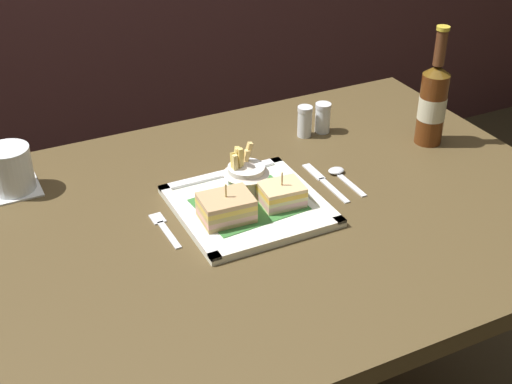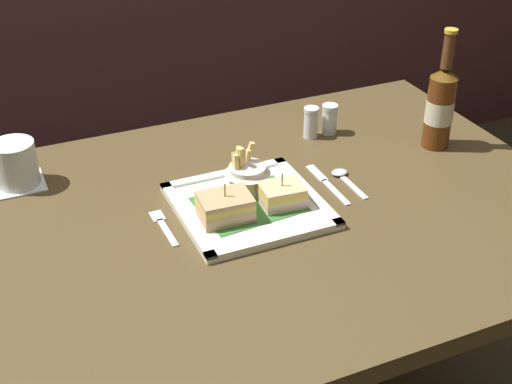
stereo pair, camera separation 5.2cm
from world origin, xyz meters
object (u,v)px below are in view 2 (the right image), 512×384
square_plate (249,206)px  sandwich_half_left (225,207)px  fork (163,226)px  fries_cup (247,173)px  spoon (343,176)px  salt_shaker (311,124)px  beer_bottle (440,105)px  dining_table (263,265)px  water_glass (16,166)px  sandwich_half_right (282,195)px  pepper_shaker (329,121)px  knife (327,183)px

square_plate → sandwich_half_left: size_ratio=2.71×
fork → fries_cup: bearing=12.5°
spoon → salt_shaker: bearing=82.7°
sandwich_half_left → beer_bottle: beer_bottle is taller
fries_cup → salt_shaker: size_ratio=1.34×
sandwich_half_left → dining_table: bearing=6.5°
dining_table → salt_shaker: bearing=46.6°
square_plate → dining_table: bearing=-33.0°
sandwich_half_left → water_glass: size_ratio=1.10×
beer_bottle → fork: bearing=-174.2°
fork → square_plate: bearing=-2.6°
dining_table → fork: fork is taller
sandwich_half_right → salt_shaker: sandwich_half_right is taller
fries_cup → salt_shaker: (0.23, 0.18, -0.02)m
sandwich_half_left → fries_cup: fries_cup is taller
square_plate → spoon: square_plate is taller
pepper_shaker → beer_bottle: bearing=-38.8°
dining_table → spoon: bearing=12.1°
beer_bottle → salt_shaker: bearing=147.4°
beer_bottle → sandwich_half_left: bearing=-169.8°
salt_shaker → sandwich_half_left: bearing=-141.1°
water_glass → salt_shaker: (0.65, -0.05, -0.01)m
dining_table → fries_cup: fries_cup is taller
sandwich_half_left → spoon: bearing=10.5°
square_plate → sandwich_half_right: (0.06, -0.02, 0.02)m
fork → salt_shaker: size_ratio=1.78×
square_plate → fries_cup: (0.02, 0.05, 0.04)m
fries_cup → water_glass: 0.47m
dining_table → salt_shaker: size_ratio=17.01×
sandwich_half_right → knife: sandwich_half_right is taller
sandwich_half_right → beer_bottle: size_ratio=0.31×
fork → spoon: size_ratio=1.04×
fork → beer_bottle: bearing=5.8°
beer_bottle → knife: beer_bottle is taller
water_glass → fork: (0.22, -0.27, -0.04)m
salt_shaker → pepper_shaker: (0.05, 0.00, -0.00)m
fries_cup → pepper_shaker: bearing=32.0°
beer_bottle → spoon: bearing=-170.1°
sandwich_half_right → fork: 0.23m
sandwich_half_left → water_glass: water_glass is taller
spoon → fries_cup: bearing=174.1°
square_plate → water_glass: bearing=145.2°
fork → water_glass: bearing=130.1°
fork → pepper_shaker: 0.52m
dining_table → sandwich_half_right: (0.03, -0.01, 0.17)m
dining_table → beer_bottle: bearing=10.9°
square_plate → water_glass: 0.48m
water_glass → knife: (0.58, -0.25, -0.04)m
fries_cup → spoon: size_ratio=0.78×
sandwich_half_right → pepper_shaker: size_ratio=1.20×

